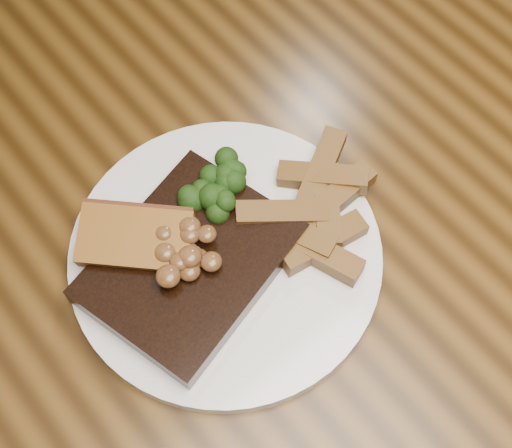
{
  "coord_description": "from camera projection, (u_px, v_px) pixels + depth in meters",
  "views": [
    {
      "loc": [
        -0.17,
        -0.22,
        1.38
      ],
      "look_at": [
        0.02,
        0.01,
        0.78
      ],
      "focal_mm": 50.0,
      "sensor_mm": 36.0,
      "label": 1
    }
  ],
  "objects": [
    {
      "name": "garlic_bread",
      "position": [
        139.0,
        248.0,
        0.66
      ],
      "size": [
        0.11,
        0.11,
        0.02
      ],
      "primitive_type": "cube",
      "rotation": [
        0.0,
        0.0,
        -0.79
      ],
      "color": "brown",
      "rests_on": "plate"
    },
    {
      "name": "ground",
      "position": [
        252.0,
        416.0,
        1.36
      ],
      "size": [
        4.5,
        4.5,
        0.0
      ],
      "primitive_type": "plane",
      "color": "#38200C",
      "rests_on": "ground"
    },
    {
      "name": "steak_bone",
      "position": [
        233.0,
        315.0,
        0.64
      ],
      "size": [
        0.15,
        0.05,
        0.02
      ],
      "primitive_type": "cube",
      "rotation": [
        0.0,
        0.0,
        0.26
      ],
      "color": "#BDB092",
      "rests_on": "plate"
    },
    {
      "name": "mushroom_pile",
      "position": [
        189.0,
        251.0,
        0.63
      ],
      "size": [
        0.06,
        0.06,
        0.03
      ],
      "primitive_type": null,
      "color": "brown",
      "rests_on": "steak"
    },
    {
      "name": "dining_table",
      "position": [
        248.0,
        289.0,
        0.77
      ],
      "size": [
        1.6,
        0.9,
        0.75
      ],
      "color": "#492F0E",
      "rests_on": "ground"
    },
    {
      "name": "plate",
      "position": [
        226.0,
        256.0,
        0.68
      ],
      "size": [
        0.31,
        0.31,
        0.01
      ],
      "primitive_type": "cylinder",
      "rotation": [
        0.0,
        0.0,
        -0.04
      ],
      "color": "silver",
      "rests_on": "dining_table"
    },
    {
      "name": "steak",
      "position": [
        190.0,
        263.0,
        0.65
      ],
      "size": [
        0.21,
        0.18,
        0.03
      ],
      "primitive_type": "cube",
      "rotation": [
        0.0,
        0.0,
        0.26
      ],
      "color": "black",
      "rests_on": "plate"
    },
    {
      "name": "potato_wedges",
      "position": [
        289.0,
        205.0,
        0.68
      ],
      "size": [
        0.11,
        0.11,
        0.02
      ],
      "primitive_type": null,
      "color": "brown",
      "rests_on": "plate"
    },
    {
      "name": "broccoli_cluster",
      "position": [
        215.0,
        180.0,
        0.69
      ],
      "size": [
        0.07,
        0.07,
        0.04
      ],
      "primitive_type": null,
      "color": "#16340B",
      "rests_on": "plate"
    }
  ]
}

